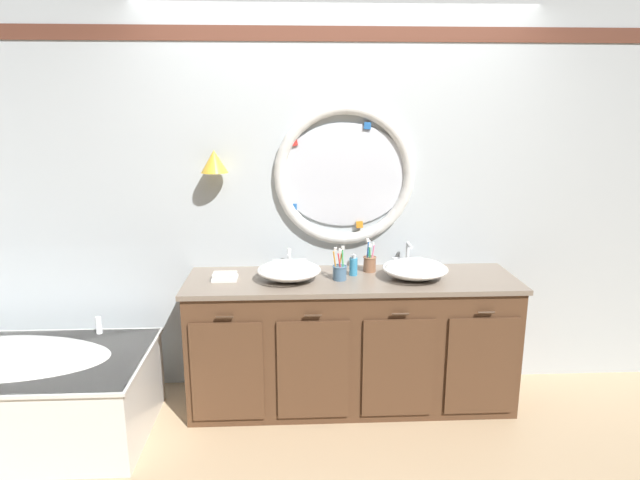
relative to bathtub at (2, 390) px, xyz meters
The scene contains 12 objects.
ground_plane 1.99m from the bathtub, ahead, with size 14.00×14.00×0.00m, color tan.
back_wall_assembly 2.30m from the bathtub, 18.15° to the left, with size 6.40×0.26×2.60m.
vanity_counter 2.07m from the bathtub, ahead, with size 2.06×0.61×0.84m.
bathtub is the anchor object (origin of this frame).
sink_basin_left 1.78m from the bathtub, 10.12° to the left, with size 0.39×0.39×0.12m.
sink_basin_right 2.53m from the bathtub, ahead, with size 0.41×0.41×0.12m.
faucet_set_left 1.83m from the bathtub, 17.55° to the left, with size 0.23×0.15×0.14m.
faucet_set_right 2.56m from the bathtub, 12.16° to the left, with size 0.20×0.14×0.18m.
toothbrush_holder_left 2.07m from the bathtub, ahead, with size 0.09×0.09×0.22m.
toothbrush_holder_right 2.30m from the bathtub, 11.84° to the left, with size 0.09×0.09×0.22m.
soap_dispenser 2.18m from the bathtub, 10.44° to the left, with size 0.05×0.06×0.14m.
folded_hand_towel 1.41m from the bathtub, 14.24° to the left, with size 0.16×0.12×0.04m.
Camera 1 is at (-0.28, -3.00, 1.89)m, focal length 30.78 mm.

